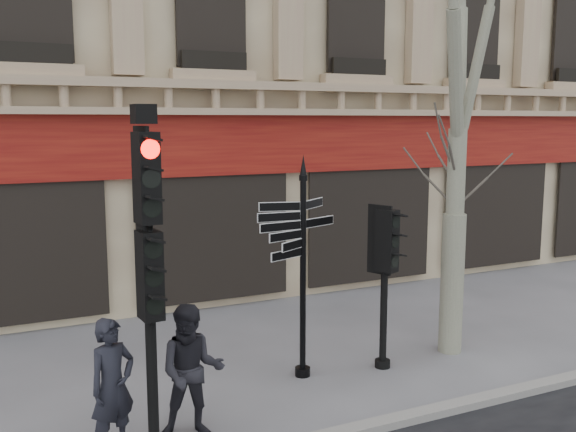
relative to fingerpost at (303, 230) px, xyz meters
name	(u,v)px	position (x,y,z in m)	size (l,w,h in m)	color
ground	(321,392)	(-0.03, -0.68, -2.42)	(80.00, 80.00, 0.00)	#57565B
kerb	(370,427)	(-0.03, -2.08, -2.36)	(80.00, 0.25, 0.12)	gray
fingerpost	(303,230)	(0.00, 0.00, 0.00)	(1.75, 1.75, 3.60)	black
traffic_signal_main	(148,239)	(-2.77, -1.37, 0.30)	(0.50, 0.38, 4.30)	black
traffic_signal_secondary	(385,258)	(1.38, -0.25, -0.54)	(0.54, 0.47, 2.69)	black
pedestrian_a	(112,387)	(-3.22, -1.16, -1.55)	(0.63, 0.41, 1.73)	black
pedestrian_b	(192,371)	(-2.21, -1.18, -1.53)	(0.87, 0.67, 1.78)	black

